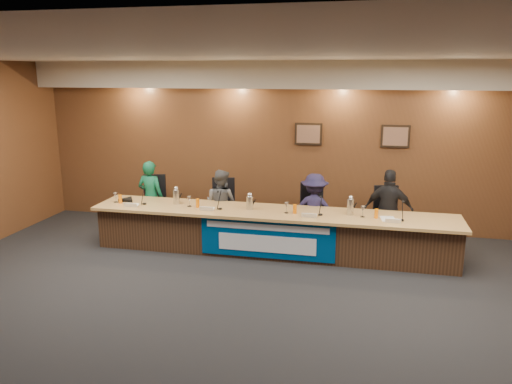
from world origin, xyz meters
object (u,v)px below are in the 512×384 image
Objects in this scene: banner at (267,239)px; office_chair_b at (223,211)px; office_chair_d at (388,222)px; speakerphone at (127,200)px; panelist_c at (314,210)px; office_chair_c at (315,217)px; carafe_left at (176,197)px; panelist_b at (221,204)px; panelist_d at (389,211)px; carafe_mid at (250,203)px; carafe_right at (350,207)px; dais_body at (272,233)px; panelist_a at (151,197)px; office_chair_a at (154,207)px.

banner is 1.51m from office_chair_b.
speakerphone is (-4.56, -0.63, 0.30)m from office_chair_d.
panelist_c reaches higher than office_chair_c.
panelist_b is at bearing 39.03° from carafe_left.
panelist_d reaches higher than carafe_left.
office_chair_d is at bearing -10.62° from office_chair_b.
office_chair_b is 2.12× the size of carafe_mid.
office_chair_d is at bearing 45.76° from carafe_right.
panelist_b is 0.92m from carafe_mid.
panelist_c is 2.68× the size of office_chair_b.
dais_body is at bearing 40.47° from panelist_c.
office_chair_b is 1.89× the size of carafe_left.
carafe_mid reaches higher than banner.
carafe_left is 1.33m from carafe_mid.
carafe_mid is at bearing 23.15° from panelist_d.
panelist_c reaches higher than office_chair_b.
office_chair_a is (0.00, 0.10, -0.22)m from panelist_a.
panelist_c is 1.28m from office_chair_d.
banner is 1.83m from carafe_left.
speakerphone is at bearing 36.19° from panelist_b.
panelist_a is at bearing 173.53° from office_chair_b.
office_chair_b is 1.73m from speakerphone.
office_chair_c is at bearing 45.28° from dais_body.
panelist_d reaches higher than panelist_a.
office_chair_d is (4.35, 0.00, 0.00)m from office_chair_a.
office_chair_a is at bearing 13.43° from panelist_b.
carafe_left is (-1.70, 0.45, 0.50)m from banner.
panelist_c is 0.87m from carafe_right.
carafe_mid is at bearing -55.52° from office_chair_b.
dais_body reaches higher than office_chair_c.
panelist_d is at bearing 16.21° from dais_body.
speakerphone is at bearing 170.55° from banner.
banner is at bearing -161.70° from carafe_right.
panelist_d reaches higher than office_chair_b.
carafe_mid is 1.66m from carafe_right.
panelist_a reaches higher than banner.
speakerphone is at bearing -179.62° from carafe_left.
office_chair_d is (1.27, 0.00, 0.00)m from office_chair_c.
carafe_left reaches higher than carafe_mid.
panelist_a is 3.09m from office_chair_c.
panelist_d is 6.27× the size of carafe_mid.
carafe_right reaches higher than office_chair_c.
office_chair_c is at bearing 58.74° from banner.
office_chair_a is 0.73m from speakerphone.
carafe_right is (0.64, -0.65, 0.40)m from office_chair_c.
panelist_b is at bearing -16.87° from office_chair_a.
office_chair_b is 1.70m from office_chair_c.
dais_body is at bearing 169.67° from panelist_b.
dais_body is 18.75× the size of speakerphone.
banner is 4.58× the size of office_chair_c.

